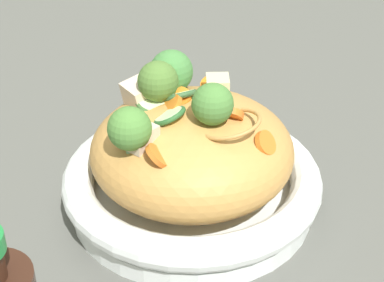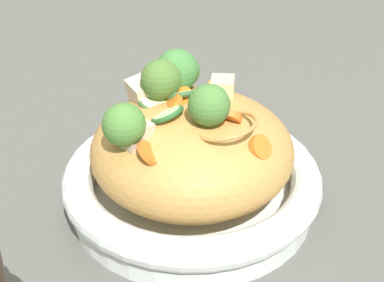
# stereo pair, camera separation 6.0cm
# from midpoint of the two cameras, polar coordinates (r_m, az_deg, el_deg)

# --- Properties ---
(ground_plane) EXTENTS (3.00, 3.00, 0.00)m
(ground_plane) POSITION_cam_midpoint_polar(r_m,az_deg,el_deg) (0.64, -2.67, -6.23)
(ground_plane) COLOR #54554F
(serving_bowl) EXTENTS (0.27, 0.27, 0.05)m
(serving_bowl) POSITION_cam_midpoint_polar(r_m,az_deg,el_deg) (0.63, -2.73, -4.27)
(serving_bowl) COLOR white
(serving_bowl) RESTS_ON ground_plane
(noodle_heap) EXTENTS (0.21, 0.21, 0.11)m
(noodle_heap) POSITION_cam_midpoint_polar(r_m,az_deg,el_deg) (0.60, -2.85, -0.89)
(noodle_heap) COLOR #C28B46
(noodle_heap) RESTS_ON serving_bowl
(broccoli_florets) EXTENTS (0.18, 0.13, 0.07)m
(broccoli_florets) POSITION_cam_midpoint_polar(r_m,az_deg,el_deg) (0.58, -5.27, 4.80)
(broccoli_florets) COLOR #99B76B
(broccoli_florets) RESTS_ON serving_bowl
(carrot_coins) EXTENTS (0.18, 0.13, 0.04)m
(carrot_coins) POSITION_cam_midpoint_polar(r_m,az_deg,el_deg) (0.58, -1.69, 2.57)
(carrot_coins) COLOR orange
(carrot_coins) RESTS_ON serving_bowl
(zucchini_slices) EXTENTS (0.09, 0.08, 0.02)m
(zucchini_slices) POSITION_cam_midpoint_polar(r_m,az_deg,el_deg) (0.59, -5.32, 3.70)
(zucchini_slices) COLOR beige
(zucchini_slices) RESTS_ON serving_bowl
(chicken_chunks) EXTENTS (0.15, 0.10, 0.03)m
(chicken_chunks) POSITION_cam_midpoint_polar(r_m,az_deg,el_deg) (0.59, -6.00, 3.71)
(chicken_chunks) COLOR beige
(chicken_chunks) RESTS_ON serving_bowl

